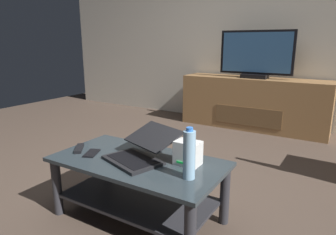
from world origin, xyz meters
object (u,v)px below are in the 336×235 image
media_cabinet (253,103)px  cell_phone (92,153)px  water_bottle_near (189,154)px  laptop (141,150)px  tv_remote (79,148)px  coffee_table (138,179)px  router_box (188,153)px  television (256,55)px

media_cabinet → cell_phone: size_ratio=13.22×
media_cabinet → water_bottle_near: size_ratio=6.58×
media_cabinet → cell_phone: bearing=-97.4°
laptop → cell_phone: bearing=-163.9°
media_cabinet → water_bottle_near: (0.37, -2.54, 0.20)m
tv_remote → coffee_table: bearing=-31.2°
router_box → water_bottle_near: (0.09, -0.16, 0.06)m
coffee_table → water_bottle_near: water_bottle_near is taller
television → water_bottle_near: bearing=-81.6°
router_box → cell_phone: size_ratio=1.07×
coffee_table → water_bottle_near: (0.39, -0.06, 0.26)m
router_box → tv_remote: bearing=-167.6°
coffee_table → laptop: size_ratio=2.21×
television → water_bottle_near: 2.58m
television → water_bottle_near: (0.37, -2.52, -0.41)m
coffee_table → cell_phone: bearing=-166.7°
router_box → cell_phone: bearing=-164.1°
coffee_table → media_cabinet: media_cabinet is taller
television → tv_remote: 2.62m
coffee_table → media_cabinet: size_ratio=0.58×
media_cabinet → cell_phone: (-0.33, -2.55, 0.08)m
media_cabinet → router_box: bearing=-83.3°
laptop → water_bottle_near: bearing=-12.7°
cell_phone → television: bearing=58.5°
coffee_table → water_bottle_near: 0.47m
media_cabinet → router_box: (0.28, -2.38, 0.14)m
television → cell_phone: (-0.33, -2.53, -0.54)m
router_box → cell_phone: router_box is taller
media_cabinet → tv_remote: 2.58m
television → router_box: (0.28, -2.36, -0.47)m
router_box → television: bearing=96.8°
router_box → tv_remote: (-0.74, -0.16, -0.06)m
television → water_bottle_near: size_ratio=3.26×
laptop → coffee_table: bearing=-122.1°
television → tv_remote: television is taller
television → cell_phone: bearing=-97.5°
media_cabinet → tv_remote: bearing=-100.2°
router_box → tv_remote: 0.76m
router_box → cell_phone: (-0.61, -0.17, -0.07)m
coffee_table → laptop: (0.01, 0.02, 0.19)m
laptop → cell_phone: (-0.33, -0.10, -0.05)m
water_bottle_near → tv_remote: 0.84m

